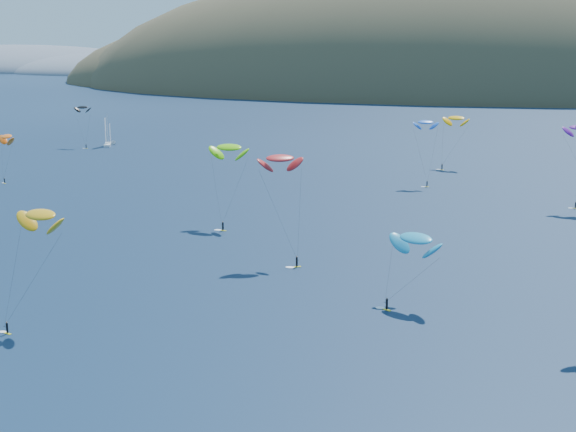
% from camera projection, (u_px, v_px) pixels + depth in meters
% --- Properties ---
extents(island, '(730.00, 300.00, 210.00)m').
position_uv_depth(island, '(475.00, 103.00, 609.07)').
color(island, '#3D3526').
rests_on(island, ground).
extents(headland, '(460.00, 250.00, 60.00)m').
position_uv_depth(headland, '(37.00, 72.00, 899.67)').
color(headland, slate).
rests_on(headland, ground).
extents(sailboat, '(10.51, 9.67, 12.55)m').
position_uv_depth(sailboat, '(108.00, 143.00, 310.43)').
color(sailboat, silver).
rests_on(sailboat, ground).
extents(kitesurfer_1, '(9.04, 10.31, 15.43)m').
position_uv_depth(kitesurfer_1, '(6.00, 136.00, 238.18)').
color(kitesurfer_1, yellow).
rests_on(kitesurfer_1, ground).
extents(kitesurfer_2, '(10.18, 12.28, 19.09)m').
position_uv_depth(kitesurfer_2, '(40.00, 215.00, 123.26)').
color(kitesurfer_2, yellow).
rests_on(kitesurfer_2, ground).
extents(kitesurfer_3, '(10.30, 11.87, 20.42)m').
position_uv_depth(kitesurfer_3, '(229.00, 147.00, 184.58)').
color(kitesurfer_3, yellow).
rests_on(kitesurfer_3, ground).
extents(kitesurfer_4, '(7.53, 7.43, 20.03)m').
position_uv_depth(kitesurfer_4, '(426.00, 122.00, 230.99)').
color(kitesurfer_4, yellow).
rests_on(kitesurfer_4, ground).
extents(kitesurfer_5, '(10.61, 10.63, 13.57)m').
position_uv_depth(kitesurfer_5, '(416.00, 238.00, 131.46)').
color(kitesurfer_5, yellow).
rests_on(kitesurfer_5, ground).
extents(kitesurfer_9, '(10.38, 10.41, 22.32)m').
position_uv_depth(kitesurfer_9, '(280.00, 158.00, 155.26)').
color(kitesurfer_9, yellow).
rests_on(kitesurfer_9, ground).
extents(kitesurfer_11, '(9.71, 12.41, 18.40)m').
position_uv_depth(kitesurfer_11, '(456.00, 118.00, 261.10)').
color(kitesurfer_11, yellow).
rests_on(kitesurfer_11, ground).
extents(kitesurfer_12, '(7.50, 7.36, 16.81)m').
position_uv_depth(kitesurfer_12, '(83.00, 107.00, 306.67)').
color(kitesurfer_12, yellow).
rests_on(kitesurfer_12, ground).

